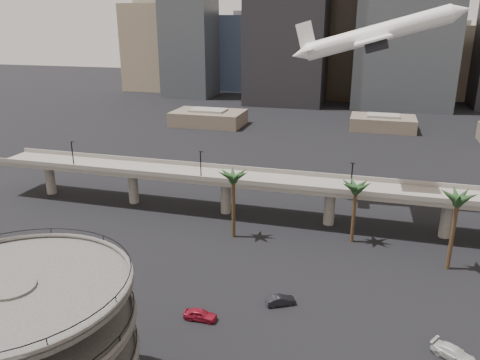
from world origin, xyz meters
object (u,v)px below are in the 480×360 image
(parking_ramp, at_px, (21,344))
(airborne_jet, at_px, (375,35))
(overpass, at_px, (277,185))
(car_b, at_px, (281,300))
(car_a, at_px, (200,315))
(car_c, at_px, (454,353))

(parking_ramp, height_order, airborne_jet, airborne_jet)
(overpass, distance_m, airborne_jet, 36.30)
(parking_ramp, height_order, car_b, parking_ramp)
(airborne_jet, height_order, car_a, airborne_jet)
(parking_ramp, height_order, car_a, parking_ramp)
(car_b, bearing_deg, parking_ramp, 115.94)
(airborne_jet, distance_m, car_c, 62.60)
(car_a, xyz_separation_m, car_c, (32.71, 0.94, 0.00))
(parking_ramp, relative_size, car_b, 5.09)
(car_b, distance_m, car_c, 23.38)
(parking_ramp, distance_m, car_c, 49.12)
(parking_ramp, xyz_separation_m, overpass, (13.00, 59.00, -2.50))
(car_a, xyz_separation_m, car_b, (10.02, 6.61, -0.07))
(parking_ramp, xyz_separation_m, car_a, (10.11, 21.36, -9.05))
(airborne_jet, bearing_deg, car_a, -113.26)
(parking_ramp, distance_m, airborne_jet, 82.39)
(car_c, bearing_deg, car_b, 107.67)
(car_a, relative_size, car_b, 1.06)
(car_c, bearing_deg, parking_ramp, 149.21)
(overpass, xyz_separation_m, car_c, (29.82, -36.70, -6.55))
(overpass, relative_size, car_c, 23.79)
(parking_ramp, xyz_separation_m, car_c, (42.82, 22.30, -9.04))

